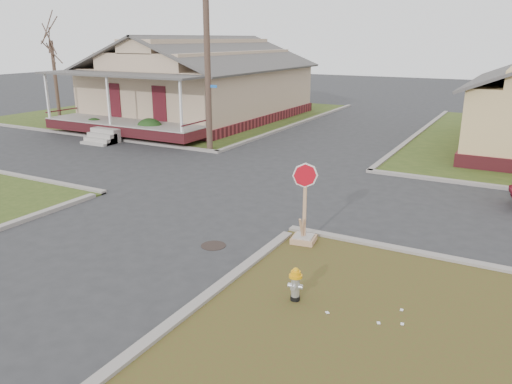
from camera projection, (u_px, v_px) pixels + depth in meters
The scene contains 11 objects.
ground at pixel (159, 225), 14.20m from camera, with size 120.00×120.00×0.00m, color #2B2B2E.
verge_far_left at pixel (178, 113), 35.25m from camera, with size 19.00×19.00×0.05m, color #324518.
curbs at pixel (246, 182), 18.39m from camera, with size 80.00×40.00×0.12m, color gray, non-canonical shape.
manhole at pixel (213, 246), 12.77m from camera, with size 0.64×0.64×0.01m, color black.
corner_house at pixel (201, 84), 32.10m from camera, with size 10.10×15.50×5.30m.
utility_pole at pixel (207, 48), 22.21m from camera, with size 1.80×0.28×9.00m.
tree_far_left at pixel (56, 81), 31.78m from camera, with size 0.22×0.22×4.90m, color #433126.
fire_hydrant at pixel (295, 282), 9.92m from camera, with size 0.27×0.27×0.71m.
stop_sign at pixel (304, 225), 12.75m from camera, with size 0.60×0.58×2.11m.
hedge_left at pixel (95, 126), 27.16m from camera, with size 1.25×1.03×0.96m, color #1B3E16.
hedge_right at pixel (150, 129), 25.59m from camera, with size 1.46×1.20×1.12m, color #1B3E16.
Camera 1 is at (8.83, -10.32, 5.09)m, focal length 35.00 mm.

